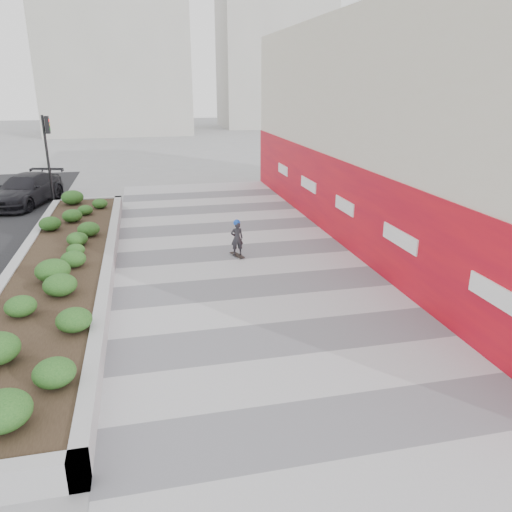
# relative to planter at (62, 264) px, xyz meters

# --- Properties ---
(ground) EXTENTS (160.00, 160.00, 0.00)m
(ground) POSITION_rel_planter_xyz_m (5.50, -7.00, -0.42)
(ground) COLOR gray
(ground) RESTS_ON ground
(walkway) EXTENTS (8.00, 36.00, 0.01)m
(walkway) POSITION_rel_planter_xyz_m (5.50, -4.00, -0.41)
(walkway) COLOR #A8A8AD
(walkway) RESTS_ON ground
(building) EXTENTS (6.04, 24.08, 8.00)m
(building) POSITION_rel_planter_xyz_m (12.48, 1.98, 3.56)
(building) COLOR beige
(building) RESTS_ON ground
(planter) EXTENTS (3.00, 18.00, 0.90)m
(planter) POSITION_rel_planter_xyz_m (0.00, 0.00, 0.00)
(planter) COLOR #9E9EA0
(planter) RESTS_ON ground
(traffic_signal_near) EXTENTS (0.33, 0.28, 4.20)m
(traffic_signal_near) POSITION_rel_planter_xyz_m (-1.73, 10.50, 2.34)
(traffic_signal_near) COLOR black
(traffic_signal_near) RESTS_ON ground
(distant_bldg_north_l) EXTENTS (16.00, 12.00, 20.00)m
(distant_bldg_north_l) POSITION_rel_planter_xyz_m (0.50, 48.00, 9.58)
(distant_bldg_north_l) COLOR #ADAAA3
(distant_bldg_north_l) RESTS_ON ground
(distant_bldg_north_r) EXTENTS (14.00, 10.00, 24.00)m
(distant_bldg_north_r) POSITION_rel_planter_xyz_m (20.50, 53.00, 11.58)
(distant_bldg_north_r) COLOR #ADAAA3
(distant_bldg_north_r) RESTS_ON ground
(manhole_cover) EXTENTS (0.44, 0.44, 0.01)m
(manhole_cover) POSITION_rel_planter_xyz_m (6.00, -4.00, -0.42)
(manhole_cover) COLOR #595654
(manhole_cover) RESTS_ON ground
(skateboarder) EXTENTS (0.43, 0.75, 1.31)m
(skateboarder) POSITION_rel_planter_xyz_m (5.51, 0.70, 0.25)
(skateboarder) COLOR beige
(skateboarder) RESTS_ON ground
(car_dark) EXTENTS (3.40, 5.36, 1.45)m
(car_dark) POSITION_rel_planter_xyz_m (-3.00, 10.55, 0.30)
(car_dark) COLOR black
(car_dark) RESTS_ON ground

